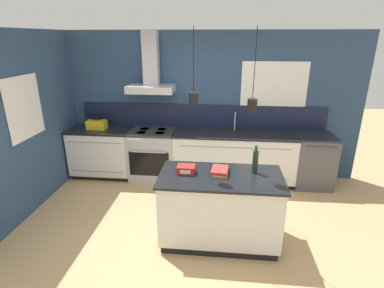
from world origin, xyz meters
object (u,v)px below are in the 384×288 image
at_px(oven_range, 153,154).
at_px(book_stack, 220,171).
at_px(bottle_on_island, 255,161).
at_px(red_supply_box, 186,169).
at_px(yellow_toolbox, 97,125).
at_px(dishwasher, 313,161).

distance_m(oven_range, book_stack, 2.12).
distance_m(bottle_on_island, red_supply_box, 0.85).
bearing_deg(yellow_toolbox, dishwasher, -0.00).
bearing_deg(bottle_on_island, book_stack, -170.04).
relative_size(red_supply_box, yellow_toolbox, 0.63).
height_order(oven_range, bottle_on_island, bottle_on_island).
distance_m(oven_range, yellow_toolbox, 1.15).
height_order(dishwasher, bottle_on_island, bottle_on_island).
relative_size(dishwasher, book_stack, 2.69).
relative_size(dishwasher, red_supply_box, 4.27).
distance_m(bottle_on_island, yellow_toolbox, 3.10).
distance_m(bottle_on_island, book_stack, 0.44).
xyz_separation_m(bottle_on_island, yellow_toolbox, (-2.67, 1.58, -0.07)).
relative_size(oven_range, dishwasher, 1.00).
bearing_deg(dishwasher, red_supply_box, -140.41).
relative_size(bottle_on_island, red_supply_box, 1.66).
xyz_separation_m(oven_range, red_supply_box, (0.82, -1.67, 0.50)).
bearing_deg(oven_range, dishwasher, 0.09).
distance_m(dishwasher, bottle_on_island, 2.06).
bearing_deg(dishwasher, oven_range, -179.91).
height_order(bottle_on_island, yellow_toolbox, bottle_on_island).
relative_size(dishwasher, yellow_toolbox, 2.68).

